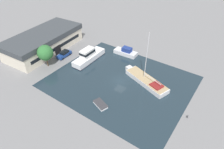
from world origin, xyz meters
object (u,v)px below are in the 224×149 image
at_px(quay_tree_near_building, 45,53).
at_px(motor_cruiser, 89,56).
at_px(small_dinghy, 100,104).
at_px(cabin_boat, 126,52).
at_px(parked_car, 64,54).
at_px(warehouse_building, 44,42).
at_px(sailboat_moored, 146,80).

height_order(quay_tree_near_building, motor_cruiser, quay_tree_near_building).
distance_m(quay_tree_near_building, small_dinghy, 21.48).
relative_size(small_dinghy, cabin_boat, 0.55).
bearing_deg(parked_car, cabin_boat, -144.01).
bearing_deg(warehouse_building, sailboat_moored, -88.78).
distance_m(quay_tree_near_building, motor_cruiser, 11.57).
xyz_separation_m(quay_tree_near_building, sailboat_moored, (8.99, -25.09, -3.51)).
bearing_deg(motor_cruiser, cabin_boat, -128.25).
xyz_separation_m(warehouse_building, motor_cruiser, (2.95, -15.10, -1.37)).
height_order(warehouse_building, motor_cruiser, warehouse_building).
relative_size(parked_car, cabin_boat, 0.68).
bearing_deg(warehouse_building, motor_cruiser, -83.54).
height_order(sailboat_moored, small_dinghy, sailboat_moored).
height_order(sailboat_moored, motor_cruiser, sailboat_moored).
xyz_separation_m(warehouse_building, sailboat_moored, (3.35, -32.96, -2.06)).
relative_size(warehouse_building, motor_cruiser, 2.22).
relative_size(motor_cruiser, small_dinghy, 2.89).
relative_size(quay_tree_near_building, cabin_boat, 0.90).
distance_m(motor_cruiser, cabin_boat, 11.20).
xyz_separation_m(sailboat_moored, cabin_boat, (8.52, 11.11, 0.16)).
bearing_deg(sailboat_moored, motor_cruiser, 110.18).
xyz_separation_m(quay_tree_near_building, cabin_boat, (17.50, -13.98, -3.34)).
distance_m(quay_tree_near_building, cabin_boat, 22.65).
bearing_deg(small_dinghy, warehouse_building, 91.45).
xyz_separation_m(sailboat_moored, small_dinghy, (-12.49, 4.26, -0.38)).
relative_size(warehouse_building, sailboat_moored, 1.88).
relative_size(quay_tree_near_building, parked_car, 1.32).
bearing_deg(motor_cruiser, quay_tree_near_building, 48.75).
bearing_deg(sailboat_moored, quay_tree_near_building, 128.59).
bearing_deg(small_dinghy, parked_car, 84.32).
height_order(quay_tree_near_building, sailboat_moored, sailboat_moored).
bearing_deg(warehouse_building, small_dinghy, -112.24).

